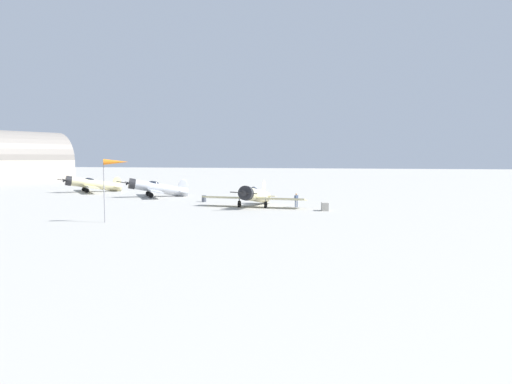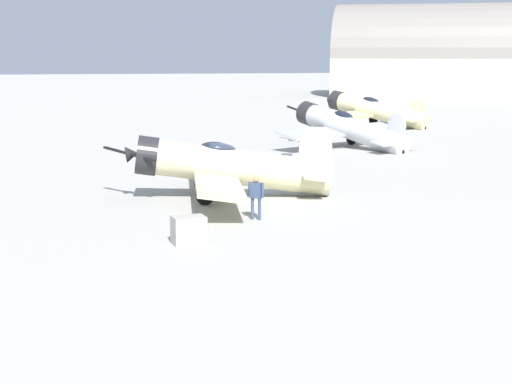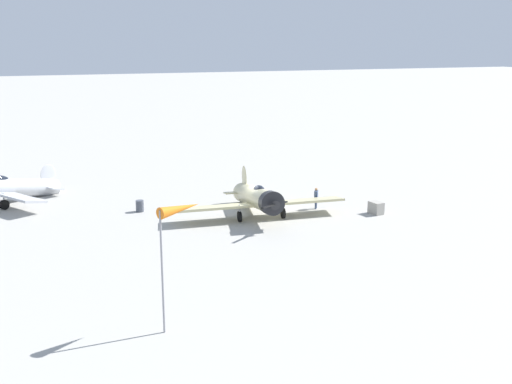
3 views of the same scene
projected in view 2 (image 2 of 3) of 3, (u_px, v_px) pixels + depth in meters
ground_plane at (238, 198)px, 38.05m from camera, size 400.00×400.00×0.00m
airplane_foreground at (226, 167)px, 37.77m from camera, size 13.19×10.30×3.25m
airplane_mid_apron at (348, 128)px, 57.21m from camera, size 9.86×9.97×3.25m
airplane_far_line at (374, 110)px, 73.35m from camera, size 9.95×10.83×3.16m
ground_crew_mechanic at (256, 194)px, 32.93m from camera, size 0.47×0.55×1.71m
equipment_crate at (189, 230)px, 28.92m from camera, size 0.96×1.24×0.96m
fuel_drum at (287, 162)px, 46.65m from camera, size 0.65×0.65×0.91m
distant_hangar at (460, 63)px, 119.65m from camera, size 27.60×38.02×15.27m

